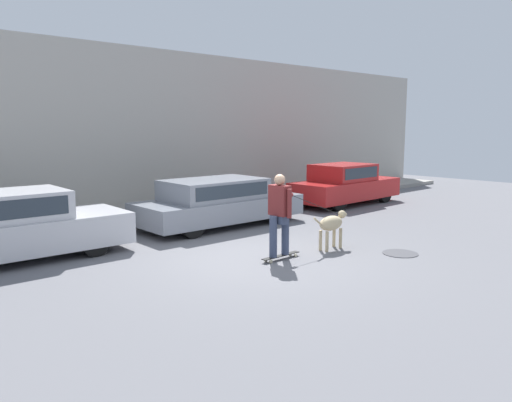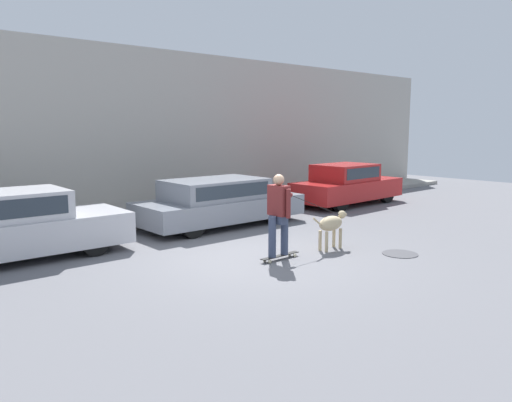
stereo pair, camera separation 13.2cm
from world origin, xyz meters
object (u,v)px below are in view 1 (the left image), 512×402
(dog, at_px, (332,224))
(skateboarder, at_px, (280,212))
(parked_car_2, at_px, (345,185))
(parked_car_0, at_px, (7,228))
(parked_car_1, at_px, (218,203))

(dog, height_order, skateboarder, skateboarder)
(dog, bearing_deg, parked_car_2, 33.17)
(parked_car_0, xyz_separation_m, dog, (5.47, -3.68, -0.12))
(parked_car_2, distance_m, skateboarder, 7.61)
(parked_car_1, xyz_separation_m, parked_car_2, (5.50, -0.00, 0.03))
(parked_car_1, distance_m, dog, 3.69)
(parked_car_0, xyz_separation_m, parked_car_2, (10.76, -0.00, -0.01))
(parked_car_0, bearing_deg, dog, -31.69)
(parked_car_0, height_order, parked_car_2, parked_car_0)
(parked_car_0, bearing_deg, parked_car_2, 2.24)
(dog, bearing_deg, skateboarder, 172.76)
(dog, distance_m, skateboarder, 1.52)
(parked_car_1, distance_m, parked_car_2, 5.50)
(dog, bearing_deg, parked_car_1, 91.72)
(parked_car_1, distance_m, skateboarder, 3.76)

